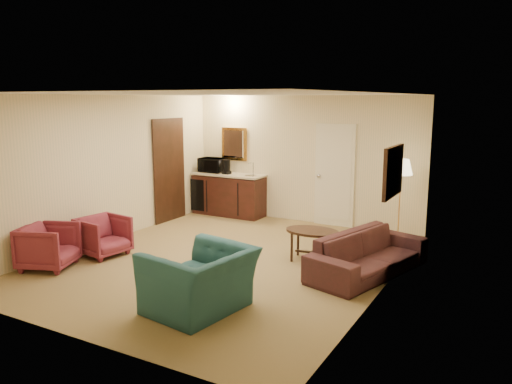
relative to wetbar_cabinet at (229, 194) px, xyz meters
The scene contains 12 objects.
ground 3.21m from the wetbar_cabinet, 58.76° to the right, with size 6.00×6.00×0.00m, color olive.
room_walls 2.79m from the wetbar_cabinet, 51.47° to the right, with size 5.02×6.01×2.61m.
wetbar_cabinet is the anchor object (origin of this frame).
sofa 4.41m from the wetbar_cabinet, 30.47° to the right, with size 2.08×0.61×0.82m, color black.
teal_armchair 5.09m from the wetbar_cabinet, 61.86° to the right, with size 1.18×0.76×1.03m, color #1F4E4F.
rose_chair_near 3.47m from the wetbar_cabinet, 94.14° to the right, with size 0.69×0.65×0.71m, color maroon.
rose_chair_far 4.35m from the wetbar_cabinet, 96.60° to the right, with size 0.72×0.68×0.74m, color maroon.
coffee_table 3.51m from the wetbar_cabinet, 35.90° to the right, with size 0.87×0.59×0.50m, color #321A10.
floor_lamp 3.80m from the wetbar_cabinet, ahead, with size 0.40×0.40×1.50m, color gold.
waste_bin 0.72m from the wetbar_cabinet, ahead, with size 0.25×0.25×0.31m, color black.
microwave 0.79m from the wetbar_cabinet, behind, with size 0.57×0.32×0.39m, color black.
coffee_maker 0.62m from the wetbar_cabinet, 111.49° to the right, with size 0.17×0.17×0.31m, color black.
Camera 1 is at (4.10, -6.41, 2.53)m, focal length 35.00 mm.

